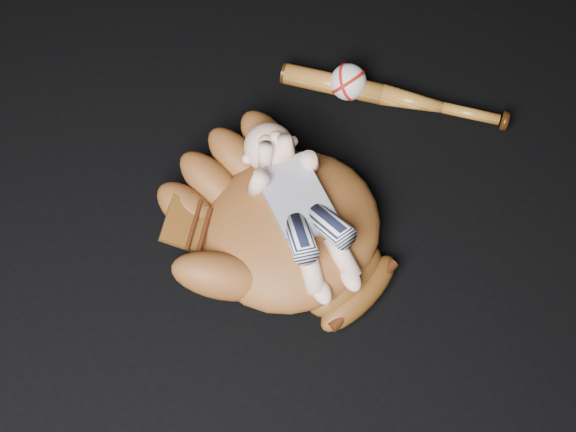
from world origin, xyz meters
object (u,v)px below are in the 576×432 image
(newborn_baby, at_px, (303,210))
(baseball, at_px, (348,82))
(baseball_glove, at_px, (292,225))
(baseball_bat, at_px, (395,97))

(newborn_baby, xyz_separation_m, baseball, (0.31, 0.22, -0.09))
(baseball_glove, xyz_separation_m, newborn_baby, (0.02, -0.01, 0.05))
(baseball_glove, xyz_separation_m, baseball, (0.33, 0.21, -0.04))
(baseball_glove, distance_m, baseball_bat, 0.42)
(baseball_glove, bearing_deg, baseball_bat, 9.58)
(baseball_glove, height_order, baseball, baseball_glove)
(baseball_glove, height_order, newborn_baby, newborn_baby)
(baseball_bat, bearing_deg, baseball, 125.62)
(baseball_bat, height_order, baseball, baseball)
(newborn_baby, relative_size, baseball, 4.59)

